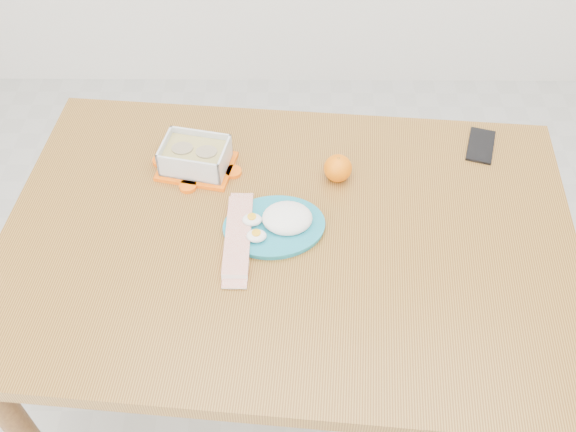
{
  "coord_description": "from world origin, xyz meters",
  "views": [
    {
      "loc": [
        -0.18,
        -0.74,
        1.85
      ],
      "look_at": [
        -0.19,
        0.18,
        0.81
      ],
      "focal_mm": 40.0,
      "sensor_mm": 36.0,
      "label": 1
    }
  ],
  "objects_px": {
    "food_container": "(195,157)",
    "rice_plate": "(278,222)",
    "smartphone": "(481,146)",
    "orange_fruit": "(338,168)",
    "dining_table": "(288,259)"
  },
  "relations": [
    {
      "from": "rice_plate",
      "to": "dining_table",
      "type": "bearing_deg",
      "value": -45.89
    },
    {
      "from": "rice_plate",
      "to": "food_container",
      "type": "bearing_deg",
      "value": 127.69
    },
    {
      "from": "dining_table",
      "to": "smartphone",
      "type": "height_order",
      "value": "smartphone"
    },
    {
      "from": "orange_fruit",
      "to": "rice_plate",
      "type": "distance_m",
      "value": 0.21
    },
    {
      "from": "food_container",
      "to": "orange_fruit",
      "type": "bearing_deg",
      "value": 6.13
    },
    {
      "from": "smartphone",
      "to": "dining_table",
      "type": "bearing_deg",
      "value": -132.4
    },
    {
      "from": "orange_fruit",
      "to": "rice_plate",
      "type": "xyz_separation_m",
      "value": [
        -0.14,
        -0.16,
        -0.01
      ]
    },
    {
      "from": "smartphone",
      "to": "food_container",
      "type": "bearing_deg",
      "value": -156.76
    },
    {
      "from": "food_container",
      "to": "dining_table",
      "type": "bearing_deg",
      "value": -31.23
    },
    {
      "from": "dining_table",
      "to": "food_container",
      "type": "relative_size",
      "value": 6.79
    },
    {
      "from": "food_container",
      "to": "smartphone",
      "type": "distance_m",
      "value": 0.71
    },
    {
      "from": "food_container",
      "to": "rice_plate",
      "type": "xyz_separation_m",
      "value": [
        0.2,
        -0.19,
        -0.02
      ]
    },
    {
      "from": "dining_table",
      "to": "rice_plate",
      "type": "distance_m",
      "value": 0.11
    },
    {
      "from": "orange_fruit",
      "to": "dining_table",
      "type": "bearing_deg",
      "value": -123.75
    },
    {
      "from": "food_container",
      "to": "orange_fruit",
      "type": "height_order",
      "value": "food_container"
    }
  ]
}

